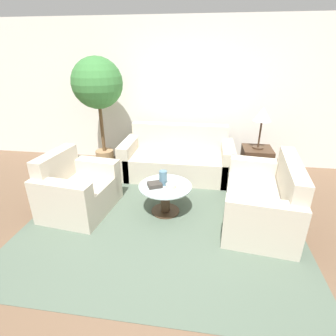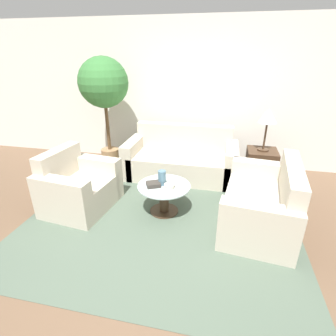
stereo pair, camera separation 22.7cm
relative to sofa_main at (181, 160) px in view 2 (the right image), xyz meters
The scene contains 13 objects.
ground_plane 1.95m from the sofa_main, 91.05° to the right, with size 14.00×14.00×0.00m, color brown.
wall_back 1.24m from the sofa_main, 92.91° to the left, with size 10.00×0.06×2.60m.
rug 1.27m from the sofa_main, 91.14° to the right, with size 3.44×3.31×0.01m.
sofa_main is the anchor object (origin of this frame).
armchair 1.83m from the sofa_main, 132.76° to the right, with size 0.90×1.05×0.82m.
loveseat 1.78m from the sofa_main, 44.47° to the right, with size 0.98×1.50×0.84m.
coffee_table 1.24m from the sofa_main, 91.14° to the right, with size 0.70×0.70×0.41m.
side_table 1.34m from the sofa_main, ahead, with size 0.47×0.47×0.56m.
table_lamp 1.57m from the sofa_main, ahead, with size 0.28×0.28×0.67m.
potted_plant 1.80m from the sofa_main, behind, with size 0.84×0.84×1.97m.
vase 1.23m from the sofa_main, 92.72° to the right, with size 0.10×0.10×0.20m.
bowl 1.29m from the sofa_main, 87.40° to the right, with size 0.14×0.14×0.05m.
book_stack 1.31m from the sofa_main, 96.89° to the right, with size 0.22×0.21×0.06m.
Camera 2 is at (0.72, -2.30, 2.03)m, focal length 28.00 mm.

